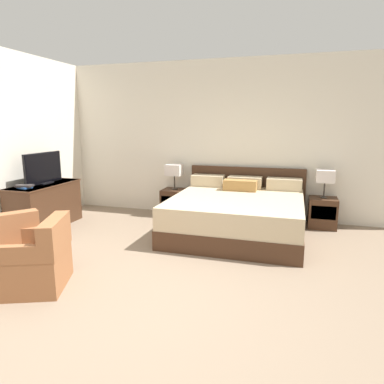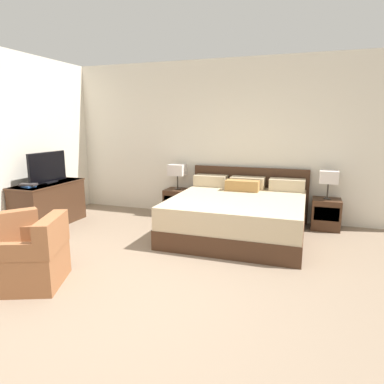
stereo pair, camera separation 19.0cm
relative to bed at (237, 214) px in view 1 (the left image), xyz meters
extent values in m
plane|color=#84705B|center=(-0.57, -2.45, -0.33)|extent=(10.43, 10.43, 0.00)
cube|color=silver|center=(-0.57, 1.06, 1.11)|extent=(7.07, 0.06, 2.87)
cube|color=silver|center=(-3.53, -1.01, 1.11)|extent=(0.06, 5.28, 2.87)
cube|color=#422819|center=(0.00, -0.07, -0.19)|extent=(2.00, 2.03, 0.28)
cube|color=#C6B28E|center=(0.00, -0.07, 0.12)|extent=(1.98, 2.01, 0.33)
cube|color=#422819|center=(0.00, 0.96, 0.15)|extent=(2.08, 0.05, 0.96)
cube|color=#C6B28E|center=(-0.67, 0.77, 0.38)|extent=(0.59, 0.28, 0.20)
cube|color=#C6B28E|center=(0.00, 0.77, 0.38)|extent=(0.59, 0.28, 0.20)
cube|color=#C6B28E|center=(0.68, 0.77, 0.38)|extent=(0.59, 0.28, 0.20)
cube|color=#A87A42|center=(-0.04, 0.50, 0.37)|extent=(0.56, 0.22, 0.18)
cube|color=#422819|center=(-1.32, 0.76, -0.07)|extent=(0.45, 0.42, 0.51)
cube|color=black|center=(-1.32, 0.55, -0.02)|extent=(0.39, 0.01, 0.22)
cube|color=#422819|center=(1.32, 0.76, -0.07)|extent=(0.45, 0.42, 0.51)
cube|color=black|center=(1.32, 0.55, -0.02)|extent=(0.39, 0.01, 0.22)
cylinder|color=#332D28|center=(-1.32, 0.76, 0.19)|extent=(0.11, 0.11, 0.02)
cylinder|color=#332D28|center=(-1.32, 0.76, 0.33)|extent=(0.02, 0.02, 0.25)
cube|color=silver|center=(-1.32, 0.76, 0.55)|extent=(0.29, 0.29, 0.21)
cylinder|color=#332D28|center=(1.32, 0.76, 0.19)|extent=(0.11, 0.11, 0.02)
cylinder|color=#332D28|center=(1.32, 0.76, 0.33)|extent=(0.02, 0.02, 0.25)
cube|color=silver|center=(1.32, 0.76, 0.55)|extent=(0.29, 0.29, 0.21)
cube|color=#422819|center=(-3.19, -0.55, 0.04)|extent=(0.56, 1.26, 0.74)
cube|color=#482C1C|center=(-3.19, -0.55, 0.40)|extent=(0.57, 1.29, 0.02)
cube|color=black|center=(-3.19, -0.51, 0.42)|extent=(0.18, 0.26, 0.02)
cube|color=black|center=(-3.19, -0.51, 0.68)|extent=(0.04, 0.85, 0.51)
cube|color=black|center=(-3.17, -0.51, 0.68)|extent=(0.01, 0.83, 0.49)
cube|color=#234C8E|center=(-3.19, -0.96, 0.43)|extent=(0.22, 0.19, 0.03)
cube|color=#383333|center=(-3.19, -0.96, 0.45)|extent=(0.27, 0.19, 0.03)
cube|color=#935B38|center=(-2.42, -2.18, -0.13)|extent=(0.95, 0.95, 0.40)
cube|color=#935B38|center=(-2.21, -2.34, 0.25)|extent=(0.53, 0.64, 0.36)
cube|color=#935B38|center=(-2.25, -1.95, 0.16)|extent=(0.56, 0.44, 0.18)
cube|color=#935B38|center=(-1.81, -2.45, -0.13)|extent=(0.89, 0.89, 0.40)
cube|color=#935B38|center=(-1.56, -2.35, 0.25)|extent=(0.41, 0.69, 0.36)
cube|color=#935B38|center=(-1.70, -2.72, 0.16)|extent=(0.61, 0.32, 0.18)
cube|color=#935B38|center=(-1.92, -2.18, 0.16)|extent=(0.61, 0.32, 0.18)
camera|label=1|loc=(0.82, -5.23, 1.41)|focal=32.00mm
camera|label=2|loc=(1.00, -5.17, 1.41)|focal=32.00mm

